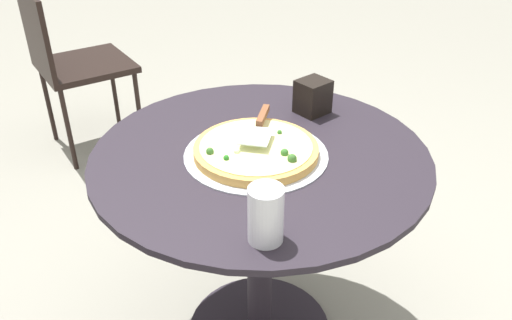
# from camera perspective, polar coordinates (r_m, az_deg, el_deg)

# --- Properties ---
(patio_table) EXTENTS (0.91, 0.91, 0.71)m
(patio_table) POSITION_cam_1_polar(r_m,az_deg,el_deg) (1.52, 0.44, -5.30)
(patio_table) COLOR black
(patio_table) RESTS_ON ground
(pizza_on_tray) EXTENTS (0.38, 0.38, 0.05)m
(pizza_on_tray) POSITION_cam_1_polar(r_m,az_deg,el_deg) (1.39, 0.01, 1.06)
(pizza_on_tray) COLOR silver
(pizza_on_tray) RESTS_ON patio_table
(pizza_server) EXTENTS (0.21, 0.14, 0.02)m
(pizza_server) POSITION_cam_1_polar(r_m,az_deg,el_deg) (1.43, 0.35, 3.86)
(pizza_server) COLOR silver
(pizza_server) RESTS_ON pizza_on_tray
(drinking_cup) EXTENTS (0.08, 0.08, 0.13)m
(drinking_cup) POSITION_cam_1_polar(r_m,az_deg,el_deg) (1.08, 1.06, -5.95)
(drinking_cup) COLOR silver
(drinking_cup) RESTS_ON patio_table
(napkin_dispenser) EXTENTS (0.11, 0.12, 0.10)m
(napkin_dispenser) POSITION_cam_1_polar(r_m,az_deg,el_deg) (1.61, 6.17, 6.85)
(napkin_dispenser) COLOR black
(napkin_dispenser) RESTS_ON patio_table
(patio_chair_far) EXTENTS (0.54, 0.54, 0.84)m
(patio_chair_far) POSITION_cam_1_polar(r_m,az_deg,el_deg) (2.78, -19.65, 10.36)
(patio_chair_far) COLOR black
(patio_chair_far) RESTS_ON ground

